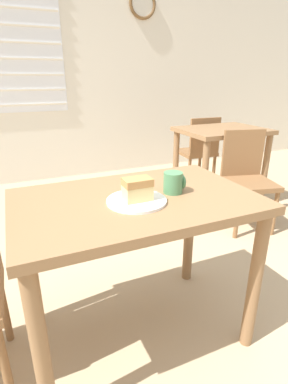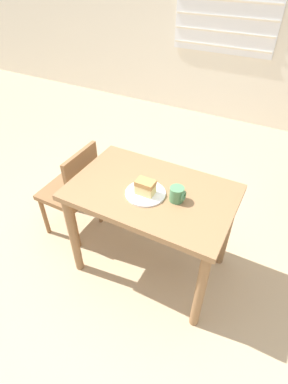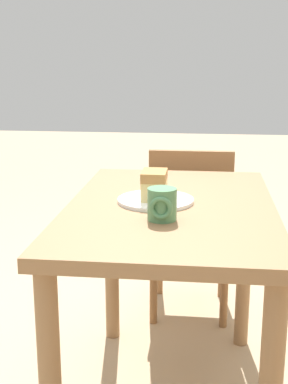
{
  "view_description": "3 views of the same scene",
  "coord_description": "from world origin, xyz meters",
  "px_view_note": "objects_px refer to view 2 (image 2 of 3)",
  "views": [
    {
      "loc": [
        -0.58,
        -0.88,
        1.24
      ],
      "look_at": [
        -0.14,
        0.12,
        0.82
      ],
      "focal_mm": 28.0,
      "sensor_mm": 36.0,
      "label": 1
    },
    {
      "loc": [
        0.5,
        -1.07,
        1.95
      ],
      "look_at": [
        -0.13,
        0.12,
        0.82
      ],
      "focal_mm": 28.0,
      "sensor_mm": 36.0,
      "label": 2
    },
    {
      "loc": [
        1.54,
        0.33,
        1.22
      ],
      "look_at": [
        -0.15,
        0.14,
        0.79
      ],
      "focal_mm": 50.0,
      "sensor_mm": 36.0,
      "label": 3
    }
  ],
  "objects_px": {
    "chair_near_window": "(74,189)",
    "plate": "(145,193)",
    "dining_table_near": "(151,204)",
    "cake_slice": "(145,187)",
    "coffee_mug": "(177,194)"
  },
  "relations": [
    {
      "from": "chair_near_window",
      "to": "plate",
      "type": "bearing_deg",
      "value": 81.71
    },
    {
      "from": "dining_table_near",
      "to": "plate",
      "type": "xyz_separation_m",
      "value": [
        -0.02,
        -0.05,
        0.13
      ]
    },
    {
      "from": "dining_table_near",
      "to": "chair_near_window",
      "type": "relative_size",
      "value": 1.26
    },
    {
      "from": "cake_slice",
      "to": "coffee_mug",
      "type": "relative_size",
      "value": 1.21
    },
    {
      "from": "chair_near_window",
      "to": "cake_slice",
      "type": "xyz_separation_m",
      "value": [
        0.69,
        -0.11,
        0.36
      ]
    },
    {
      "from": "cake_slice",
      "to": "coffee_mug",
      "type": "distance_m",
      "value": 0.2
    },
    {
      "from": "chair_near_window",
      "to": "coffee_mug",
      "type": "relative_size",
      "value": 8.71
    },
    {
      "from": "dining_table_near",
      "to": "cake_slice",
      "type": "relative_size",
      "value": 9.05
    },
    {
      "from": "plate",
      "to": "coffee_mug",
      "type": "distance_m",
      "value": 0.2
    },
    {
      "from": "dining_table_near",
      "to": "cake_slice",
      "type": "bearing_deg",
      "value": -105.68
    },
    {
      "from": "plate",
      "to": "cake_slice",
      "type": "bearing_deg",
      "value": -67.45
    },
    {
      "from": "chair_near_window",
      "to": "plate",
      "type": "relative_size",
      "value": 3.3
    },
    {
      "from": "dining_table_near",
      "to": "chair_near_window",
      "type": "bearing_deg",
      "value": 176.08
    },
    {
      "from": "dining_table_near",
      "to": "coffee_mug",
      "type": "bearing_deg",
      "value": -5.11
    },
    {
      "from": "dining_table_near",
      "to": "coffee_mug",
      "type": "relative_size",
      "value": 10.95
    }
  ]
}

